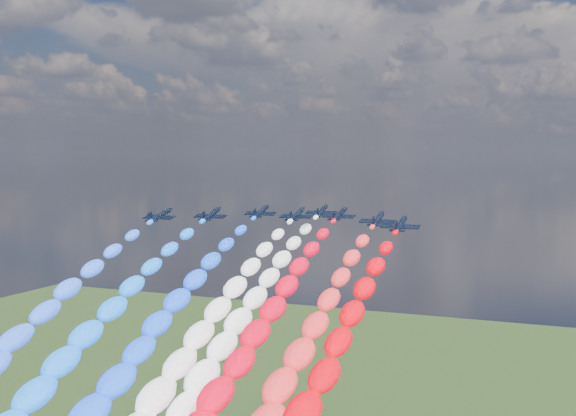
% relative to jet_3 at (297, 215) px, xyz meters
% --- Properties ---
extents(jet_0, '(8.65, 11.38, 5.11)m').
position_rel_jet_3_xyz_m(jet_0, '(-28.88, -14.18, 0.00)').
color(jet_0, black).
extents(trail_0, '(6.43, 99.19, 49.70)m').
position_rel_jet_3_xyz_m(trail_0, '(-28.88, -64.90, -22.84)').
color(trail_0, '#2A5DFF').
extents(jet_1, '(8.16, 11.04, 5.11)m').
position_rel_jet_3_xyz_m(jet_1, '(-19.12, -7.19, 0.00)').
color(jet_1, black).
extents(trail_1, '(6.43, 99.19, 49.70)m').
position_rel_jet_3_xyz_m(trail_1, '(-19.12, -57.91, -22.84)').
color(trail_1, '#136EF9').
extents(jet_2, '(8.22, 11.08, 5.11)m').
position_rel_jet_3_xyz_m(jet_2, '(-11.53, 4.76, 0.00)').
color(jet_2, black).
extents(trail_2, '(6.43, 99.19, 49.70)m').
position_rel_jet_3_xyz_m(trail_2, '(-11.53, -45.96, -22.84)').
color(trail_2, '#174DFA').
extents(jet_3, '(7.98, 10.91, 5.11)m').
position_rel_jet_3_xyz_m(jet_3, '(0.00, 0.00, 0.00)').
color(jet_3, black).
extents(trail_3, '(6.43, 99.19, 49.70)m').
position_rel_jet_3_xyz_m(trail_3, '(0.00, -50.72, -22.84)').
color(trail_3, white).
extents(jet_4, '(8.65, 11.39, 5.11)m').
position_rel_jet_3_xyz_m(jet_4, '(1.60, 12.97, 0.00)').
color(jet_4, black).
extents(trail_4, '(6.43, 99.19, 49.70)m').
position_rel_jet_3_xyz_m(trail_4, '(1.60, -37.74, -22.84)').
color(trail_4, white).
extents(jet_5, '(8.53, 11.30, 5.11)m').
position_rel_jet_3_xyz_m(jet_5, '(9.08, 4.58, 0.00)').
color(jet_5, black).
extents(trail_5, '(6.43, 99.19, 49.70)m').
position_rel_jet_3_xyz_m(trail_5, '(9.08, -46.14, -22.84)').
color(trail_5, red).
extents(jet_6, '(8.22, 11.09, 5.11)m').
position_rel_jet_3_xyz_m(jet_6, '(21.17, -4.80, 0.00)').
color(jet_6, black).
extents(trail_6, '(6.43, 99.19, 49.70)m').
position_rel_jet_3_xyz_m(trail_6, '(21.17, -55.52, -22.84)').
color(trail_6, '#F52A31').
extents(jet_7, '(8.19, 11.06, 5.11)m').
position_rel_jet_3_xyz_m(jet_7, '(28.59, -14.12, 0.00)').
color(jet_7, black).
extents(trail_7, '(6.43, 99.19, 49.70)m').
position_rel_jet_3_xyz_m(trail_7, '(28.59, -64.84, -22.84)').
color(trail_7, '#EC000C').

